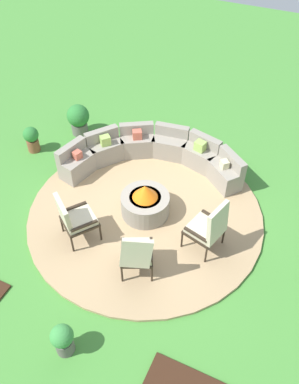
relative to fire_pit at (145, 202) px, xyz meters
name	(u,v)px	position (x,y,z in m)	size (l,w,h in m)	color
ground_plane	(145,214)	(0.00, 0.00, -0.34)	(24.00, 24.00, 0.00)	#478C38
patio_circle	(145,213)	(0.00, 0.00, -0.31)	(4.67, 4.67, 0.06)	tan
fire_pit	(145,202)	(0.00, 0.00, 0.00)	(0.96, 0.96, 0.72)	gray
curved_stone_bench	(152,154)	(-0.49, 1.39, 0.02)	(3.73, 2.13, 0.73)	gray
lounge_chair_front_left	(74,218)	(-0.89, -1.12, 0.27)	(0.81, 0.84, 1.09)	#2D2319
lounge_chair_front_right	(137,253)	(0.48, -1.34, 0.27)	(0.74, 0.77, 1.09)	#2D2319
lounge_chair_back_left	(209,227)	(1.39, -0.32, 0.29)	(0.72, 0.73, 1.13)	#2D2319
potted_plant_0	(32,138)	(-3.27, 0.74, 0.01)	(0.36, 0.36, 0.64)	brown
potted_plant_1	(63,339)	(0.09, -3.01, 0.00)	(0.35, 0.35, 0.62)	#605B56
potted_plant_3	(78,118)	(-2.64, 1.79, 0.09)	(0.54, 0.54, 0.78)	#605B56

